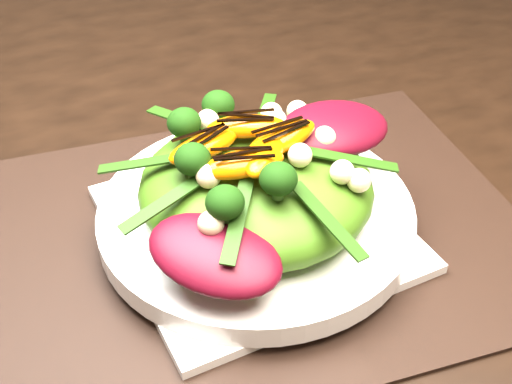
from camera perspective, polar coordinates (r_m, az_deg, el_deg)
name	(u,v)px	position (r m, az deg, el deg)	size (l,w,h in m)	color
placemat	(256,233)	(0.59, 0.00, -3.41)	(0.46, 0.35, 0.00)	black
plate_base	(256,227)	(0.59, 0.00, -2.96)	(0.23, 0.23, 0.01)	white
salad_bowl	(256,215)	(0.58, 0.00, -1.91)	(0.27, 0.27, 0.02)	silver
lettuce_mound	(256,186)	(0.56, 0.00, 0.47)	(0.19, 0.19, 0.07)	#3E6713
radicchio_leaf	(335,128)	(0.58, 6.61, 5.33)	(0.10, 0.07, 0.02)	#450712
orange_segment	(228,132)	(0.56, -2.37, 5.02)	(0.06, 0.03, 0.02)	#CD5803
broccoli_floret	(163,137)	(0.55, -7.78, 4.60)	(0.04, 0.04, 0.04)	black
macadamia_nut	(316,170)	(0.52, 5.03, 1.85)	(0.02, 0.02, 0.02)	#F7E8AE
balsamic_drizzle	(227,122)	(0.55, -2.40, 5.82)	(0.05, 0.00, 0.00)	black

